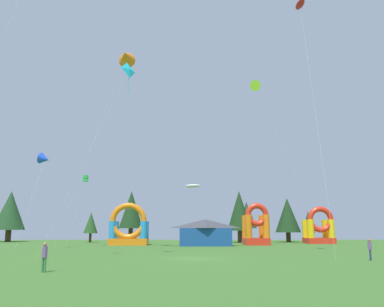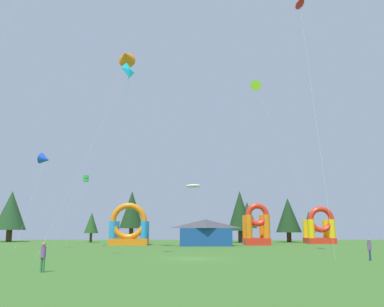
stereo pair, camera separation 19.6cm
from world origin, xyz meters
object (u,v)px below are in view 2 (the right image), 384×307
object	(u,v)px
kite_lime_delta	(256,86)
kite_white_parafoil	(193,186)
festival_tent	(206,233)
kite_red_parafoil	(300,5)
kite_green_box	(86,179)
kite_blue_delta	(45,159)
kite_orange_delta	(126,57)
kite_cyan_diamond	(129,71)
inflatable_red_slide	(256,230)
person_near_camera	(369,247)
inflatable_yellow_castle	(320,230)
inflatable_blue_arch	(129,230)
person_far_side	(43,254)

from	to	relation	value
kite_lime_delta	kite_white_parafoil	world-z (taller)	kite_lime_delta
kite_lime_delta	festival_tent	xyz separation A→B (m)	(-9.02, -2.87, -25.06)
kite_red_parafoil	kite_lime_delta	bearing A→B (deg)	91.64
kite_lime_delta	kite_green_box	distance (m)	32.77
kite_blue_delta	kite_orange_delta	world-z (taller)	kite_orange_delta
kite_cyan_diamond	inflatable_red_slide	size ratio (longest dim) A/B	2.83
kite_blue_delta	kite_white_parafoil	size ratio (longest dim) A/B	1.30
kite_cyan_diamond	person_near_camera	distance (m)	27.84
person_near_camera	kite_orange_delta	bearing A→B (deg)	87.82
kite_red_parafoil	inflatable_yellow_castle	xyz separation A→B (m)	(11.20, 31.91, -25.00)
kite_red_parafoil	kite_green_box	size ratio (longest dim) A/B	2.67
kite_white_parafoil	person_near_camera	xyz separation A→B (m)	(14.66, -30.46, -8.41)
inflatable_red_slide	kite_lime_delta	bearing A→B (deg)	-50.28
kite_blue_delta	festival_tent	size ratio (longest dim) A/B	1.61
inflatable_yellow_castle	inflatable_blue_arch	bearing A→B (deg)	-169.27
kite_red_parafoil	festival_tent	world-z (taller)	kite_red_parafoil
kite_orange_delta	kite_red_parafoil	bearing A→B (deg)	-27.05
kite_blue_delta	kite_orange_delta	size ratio (longest dim) A/B	0.47
kite_cyan_diamond	person_far_side	xyz separation A→B (m)	(-3.13, -12.36, -17.27)
kite_cyan_diamond	inflatable_yellow_castle	world-z (taller)	kite_cyan_diamond
kite_cyan_diamond	festival_tent	xyz separation A→B (m)	(8.82, 25.29, -16.32)
kite_red_parafoil	kite_blue_delta	bearing A→B (deg)	158.17
person_near_camera	festival_tent	distance (m)	31.41
kite_cyan_diamond	kite_red_parafoil	xyz separation A→B (m)	(18.57, 2.71, 9.09)
kite_green_box	kite_orange_delta	distance (m)	18.72
kite_red_parafoil	kite_green_box	distance (m)	37.33
kite_white_parafoil	kite_red_parafoil	bearing A→B (deg)	-64.40
kite_cyan_diamond	kite_green_box	size ratio (longest dim) A/B	1.84
inflatable_blue_arch	inflatable_red_slide	world-z (taller)	inflatable_blue_arch
inflatable_red_slide	festival_tent	xyz separation A→B (m)	(-8.54, -3.44, -0.45)
kite_white_parafoil	inflatable_yellow_castle	size ratio (longest dim) A/B	1.51
kite_blue_delta	inflatable_blue_arch	bearing A→B (deg)	52.38
kite_lime_delta	person_far_side	world-z (taller)	kite_lime_delta
kite_blue_delta	person_near_camera	world-z (taller)	kite_blue_delta
kite_lime_delta	person_near_camera	bearing A→B (deg)	-83.26
kite_cyan_diamond	festival_tent	bearing A→B (deg)	70.77
festival_tent	inflatable_blue_arch	bearing A→B (deg)	166.26
kite_cyan_diamond	kite_white_parafoil	xyz separation A→B (m)	(6.91, 27.06, -8.86)
kite_lime_delta	person_near_camera	distance (m)	41.06
kite_blue_delta	kite_lime_delta	distance (m)	36.95
kite_lime_delta	inflatable_yellow_castle	bearing A→B (deg)	28.44
kite_orange_delta	kite_blue_delta	bearing A→B (deg)	169.40
kite_cyan_diamond	kite_green_box	distance (m)	24.11
person_near_camera	person_far_side	xyz separation A→B (m)	(-24.69, -8.96, 0.00)
person_far_side	inflatable_blue_arch	distance (m)	40.69
inflatable_red_slide	inflatable_blue_arch	bearing A→B (deg)	-178.85
kite_lime_delta	inflatable_blue_arch	xyz separation A→B (m)	(-21.37, 0.15, -24.75)
kite_orange_delta	festival_tent	distance (m)	28.94
inflatable_red_slide	kite_white_parafoil	bearing A→B (deg)	-170.91
kite_white_parafoil	festival_tent	xyz separation A→B (m)	(1.92, -1.77, -7.47)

